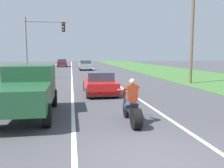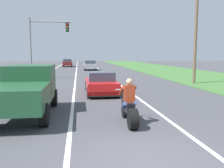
# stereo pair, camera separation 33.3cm
# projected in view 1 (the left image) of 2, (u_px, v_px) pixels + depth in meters

# --- Properties ---
(ground_plane) EXTENTS (160.00, 160.00, 0.00)m
(ground_plane) POSITION_uv_depth(u_px,v_px,m) (153.00, 160.00, 5.67)
(ground_plane) COLOR #424247
(lane_stripe_left_solid) EXTENTS (0.14, 120.00, 0.01)m
(lane_stripe_left_solid) POSITION_uv_depth(u_px,v_px,m) (35.00, 79.00, 24.36)
(lane_stripe_left_solid) COLOR white
(lane_stripe_left_solid) RESTS_ON ground
(lane_stripe_right_solid) EXTENTS (0.14, 120.00, 0.01)m
(lane_stripe_right_solid) POSITION_uv_depth(u_px,v_px,m) (107.00, 78.00, 25.54)
(lane_stripe_right_solid) COLOR white
(lane_stripe_right_solid) RESTS_ON ground
(lane_stripe_centre_dashed) EXTENTS (0.14, 120.00, 0.01)m
(lane_stripe_centre_dashed) POSITION_uv_depth(u_px,v_px,m) (72.00, 78.00, 24.95)
(lane_stripe_centre_dashed) COLOR white
(lane_stripe_centre_dashed) RESTS_ON ground
(grass_verge_right) EXTENTS (10.00, 120.00, 0.06)m
(grass_verge_right) POSITION_uv_depth(u_px,v_px,m) (196.00, 76.00, 27.19)
(grass_verge_right) COLOR #3D6B33
(grass_verge_right) RESTS_ON ground
(motorcycle_with_rider) EXTENTS (0.70, 2.21, 1.62)m
(motorcycle_with_rider) POSITION_uv_depth(u_px,v_px,m) (132.00, 108.00, 8.53)
(motorcycle_with_rider) COLOR black
(motorcycle_with_rider) RESTS_ON ground
(sports_car_red) EXTENTS (1.84, 4.30, 1.37)m
(sports_car_red) POSITION_uv_depth(u_px,v_px,m) (100.00, 84.00, 15.16)
(sports_car_red) COLOR red
(sports_car_red) RESTS_ON ground
(pickup_truck_left_lane_dark_green) EXTENTS (2.02, 4.80, 1.98)m
(pickup_truck_left_lane_dark_green) POSITION_uv_depth(u_px,v_px,m) (27.00, 89.00, 9.57)
(pickup_truck_left_lane_dark_green) COLOR #1E4C2D
(pickup_truck_left_lane_dark_green) RESTS_ON ground
(traffic_light_mast_near) EXTENTS (4.09, 0.34, 6.00)m
(traffic_light_mast_near) POSITION_uv_depth(u_px,v_px,m) (39.00, 39.00, 23.75)
(traffic_light_mast_near) COLOR gray
(traffic_light_mast_near) RESTS_ON ground
(utility_pole_roadside) EXTENTS (0.24, 0.24, 8.07)m
(utility_pole_roadside) POSITION_uv_depth(u_px,v_px,m) (192.00, 35.00, 19.85)
(utility_pole_roadside) COLOR brown
(utility_pole_roadside) RESTS_ON ground
(distant_car_far_ahead) EXTENTS (1.80, 4.00, 1.50)m
(distant_car_far_ahead) POSITION_uv_depth(u_px,v_px,m) (85.00, 65.00, 37.61)
(distant_car_far_ahead) COLOR #99999E
(distant_car_far_ahead) RESTS_ON ground
(distant_car_further_ahead) EXTENTS (1.80, 4.00, 1.50)m
(distant_car_further_ahead) POSITION_uv_depth(u_px,v_px,m) (62.00, 63.00, 47.61)
(distant_car_further_ahead) COLOR maroon
(distant_car_further_ahead) RESTS_ON ground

